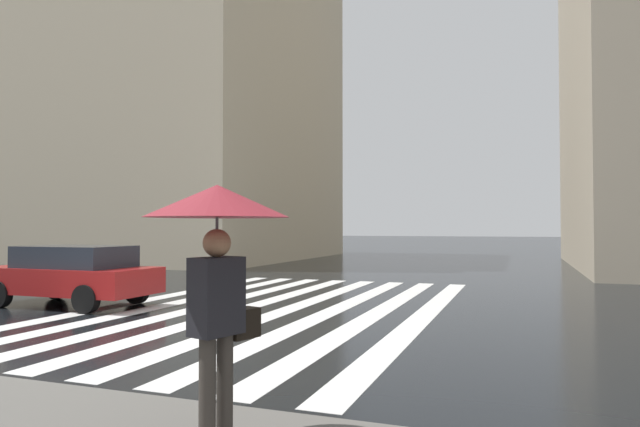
{
  "coord_description": "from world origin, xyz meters",
  "views": [
    {
      "loc": [
        -7.67,
        -5.65,
        1.84
      ],
      "look_at": [
        5.48,
        -0.86,
        2.2
      ],
      "focal_mm": 30.87,
      "sensor_mm": 36.0,
      "label": 1
    }
  ],
  "objects": [
    {
      "name": "haussmann_block_mid",
      "position": [
        20.78,
        17.56,
        11.22
      ],
      "size": [
        16.56,
        23.02,
        22.91
      ],
      "color": "beige",
      "rests_on": "ground_plane"
    },
    {
      "name": "pedestrian_with_floral_umbrella",
      "position": [
        -3.92,
        -3.44,
        1.82
      ],
      "size": [
        1.13,
        1.13,
        2.02
      ],
      "color": "black",
      "rests_on": "sidewalk_pavement"
    },
    {
      "name": "car_red",
      "position": [
        2.5,
        4.29,
        0.76
      ],
      "size": [
        1.85,
        4.1,
        1.41
      ],
      "color": "maroon",
      "rests_on": "ground_plane"
    },
    {
      "name": "zebra_crossing",
      "position": [
        4.0,
        -0.24,
        0.0
      ],
      "size": [
        13.0,
        7.5,
        0.01
      ],
      "color": "silver",
      "rests_on": "ground_plane"
    },
    {
      "name": "ground_plane",
      "position": [
        0.0,
        0.0,
        0.0
      ],
      "size": [
        220.0,
        220.0,
        0.0
      ],
      "primitive_type": "plane",
      "color": "black"
    }
  ]
}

